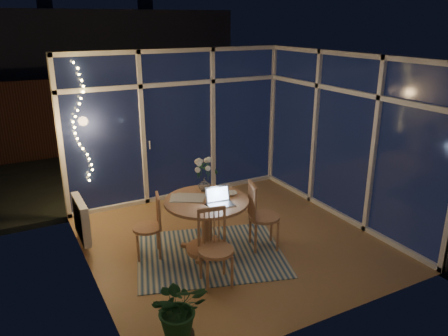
{
  "coord_description": "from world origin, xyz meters",
  "views": [
    {
      "loc": [
        -2.78,
        -4.93,
        3.05
      ],
      "look_at": [
        -0.02,
        0.25,
        1.04
      ],
      "focal_mm": 35.0,
      "sensor_mm": 36.0,
      "label": 1
    }
  ],
  "objects": [
    {
      "name": "window_wall_back",
      "position": [
        0.0,
        1.96,
        1.3
      ],
      "size": [
        4.0,
        0.1,
        2.6
      ],
      "primitive_type": "cube",
      "color": "white",
      "rests_on": "floor"
    },
    {
      "name": "window_wall_right",
      "position": [
        1.96,
        0.0,
        1.3
      ],
      "size": [
        0.1,
        4.0,
        2.6
      ],
      "primitive_type": "cube",
      "color": "white",
      "rests_on": "floor"
    },
    {
      "name": "fairy_lights",
      "position": [
        -1.65,
        1.88,
        1.52
      ],
      "size": [
        0.24,
        0.1,
        1.85
      ],
      "primitive_type": null,
      "color": "#F1C760",
      "rests_on": "window_wall_back"
    },
    {
      "name": "radiator",
      "position": [
        -1.94,
        0.9,
        0.4
      ],
      "size": [
        0.1,
        0.7,
        0.58
      ],
      "primitive_type": "cube",
      "color": "silver",
      "rests_on": "wall_left"
    },
    {
      "name": "chair_right",
      "position": [
        0.28,
        -0.37,
        0.49
      ],
      "size": [
        0.57,
        0.57,
        0.99
      ],
      "primitive_type": "cube",
      "rotation": [
        0.0,
        0.0,
        1.26
      ],
      "color": "#935F42",
      "rests_on": "floor"
    },
    {
      "name": "garden_shrubs",
      "position": [
        -0.8,
        3.4,
        0.45
      ],
      "size": [
        0.9,
        0.9,
        0.9
      ],
      "primitive_type": "sphere",
      "color": "#163218",
      "rests_on": "ground"
    },
    {
      "name": "ceiling",
      "position": [
        0.0,
        0.0,
        2.6
      ],
      "size": [
        4.0,
        4.0,
        0.0
      ],
      "primitive_type": "plane",
      "color": "white",
      "rests_on": "wall_back"
    },
    {
      "name": "wall_front",
      "position": [
        0.0,
        -2.0,
        1.3
      ],
      "size": [
        4.0,
        0.04,
        2.6
      ],
      "primitive_type": "cube",
      "color": "beige",
      "rests_on": "floor"
    },
    {
      "name": "bowl",
      "position": [
        -0.1,
        -0.1,
        0.79
      ],
      "size": [
        0.19,
        0.19,
        0.04
      ],
      "primitive_type": "imported",
      "rotation": [
        0.0,
        0.0,
        -0.3
      ],
      "color": "white",
      "rests_on": "dining_table"
    },
    {
      "name": "neighbour_roof",
      "position": [
        0.3,
        8.5,
        2.2
      ],
      "size": [
        7.0,
        3.0,
        2.2
      ],
      "primitive_type": "cube",
      "color": "#35373F",
      "rests_on": "ground"
    },
    {
      "name": "garden_fence",
      "position": [
        0.0,
        5.5,
        0.9
      ],
      "size": [
        11.0,
        0.08,
        1.8
      ],
      "primitive_type": "cube",
      "color": "#321812",
      "rests_on": "ground"
    },
    {
      "name": "phone",
      "position": [
        -0.5,
        -0.25,
        0.78
      ],
      "size": [
        0.13,
        0.07,
        0.01
      ],
      "primitive_type": "cube",
      "rotation": [
        0.0,
        0.0,
        0.11
      ],
      "color": "black",
      "rests_on": "dining_table"
    },
    {
      "name": "flower_vase",
      "position": [
        -0.34,
        0.22,
        0.88
      ],
      "size": [
        0.25,
        0.25,
        0.21
      ],
      "primitive_type": "imported",
      "rotation": [
        0.0,
        0.0,
        -0.3
      ],
      "color": "silver",
      "rests_on": "dining_table"
    },
    {
      "name": "chair_left",
      "position": [
        -1.22,
        0.17,
        0.44
      ],
      "size": [
        0.5,
        0.5,
        0.89
      ],
      "primitive_type": "cube",
      "rotation": [
        0.0,
        0.0,
        -1.82
      ],
      "color": "#935F42",
      "rests_on": "floor"
    },
    {
      "name": "dining_table",
      "position": [
        -0.47,
        -0.1,
        0.39
      ],
      "size": [
        1.42,
        1.42,
        0.77
      ],
      "primitive_type": "cylinder",
      "rotation": [
        0.0,
        0.0,
        -0.3
      ],
      "color": "#935F42",
      "rests_on": "floor"
    },
    {
      "name": "rug",
      "position": [
        -0.47,
        -0.2,
        0.01
      ],
      "size": [
        2.34,
        2.08,
        0.01
      ],
      "primitive_type": "cube",
      "rotation": [
        0.0,
        0.0,
        -0.3
      ],
      "color": "beige",
      "rests_on": "floor"
    },
    {
      "name": "wall_left",
      "position": [
        -2.0,
        0.0,
        1.3
      ],
      "size": [
        0.04,
        4.0,
        2.6
      ],
      "primitive_type": "cube",
      "color": "beige",
      "rests_on": "floor"
    },
    {
      "name": "floor",
      "position": [
        0.0,
        0.0,
        0.0
      ],
      "size": [
        4.0,
        4.0,
        0.0
      ],
      "primitive_type": "plane",
      "color": "olive",
      "rests_on": "ground"
    },
    {
      "name": "wall_back",
      "position": [
        0.0,
        2.0,
        1.3
      ],
      "size": [
        4.0,
        0.04,
        2.6
      ],
      "primitive_type": "cube",
      "color": "beige",
      "rests_on": "floor"
    },
    {
      "name": "garden_patio",
      "position": [
        0.5,
        5.0,
        -0.06
      ],
      "size": [
        12.0,
        6.0,
        0.1
      ],
      "primitive_type": "cube",
      "color": "black",
      "rests_on": "ground"
    },
    {
      "name": "laptop",
      "position": [
        -0.38,
        -0.34,
        0.89
      ],
      "size": [
        0.35,
        0.31,
        0.24
      ],
      "primitive_type": null,
      "rotation": [
        0.0,
        0.0,
        -0.1
      ],
      "color": "silver",
      "rests_on": "dining_table"
    },
    {
      "name": "potted_plant",
      "position": [
        -1.52,
        -1.65,
        0.38
      ],
      "size": [
        0.62,
        0.57,
        0.76
      ],
      "primitive_type": "imported",
      "rotation": [
        0.0,
        0.0,
        -0.2
      ],
      "color": "#184421",
      "rests_on": "floor"
    },
    {
      "name": "chair_front",
      "position": [
        -0.71,
        -0.85,
        0.48
      ],
      "size": [
        0.51,
        0.51,
        0.95
      ],
      "primitive_type": "cube",
      "rotation": [
        0.0,
        0.0,
        -0.17
      ],
      "color": "#935F42",
      "rests_on": "floor"
    },
    {
      "name": "newspapers",
      "position": [
        -0.66,
        0.09,
        0.78
      ],
      "size": [
        0.5,
        0.45,
        0.01
      ],
      "primitive_type": "cube",
      "rotation": [
        0.0,
        0.0,
        -0.45
      ],
      "color": "silver",
      "rests_on": "dining_table"
    },
    {
      "name": "wall_right",
      "position": [
        2.0,
        0.0,
        1.3
      ],
      "size": [
        0.04,
        4.0,
        2.6
      ],
      "primitive_type": "cube",
      "color": "beige",
      "rests_on": "floor"
    }
  ]
}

